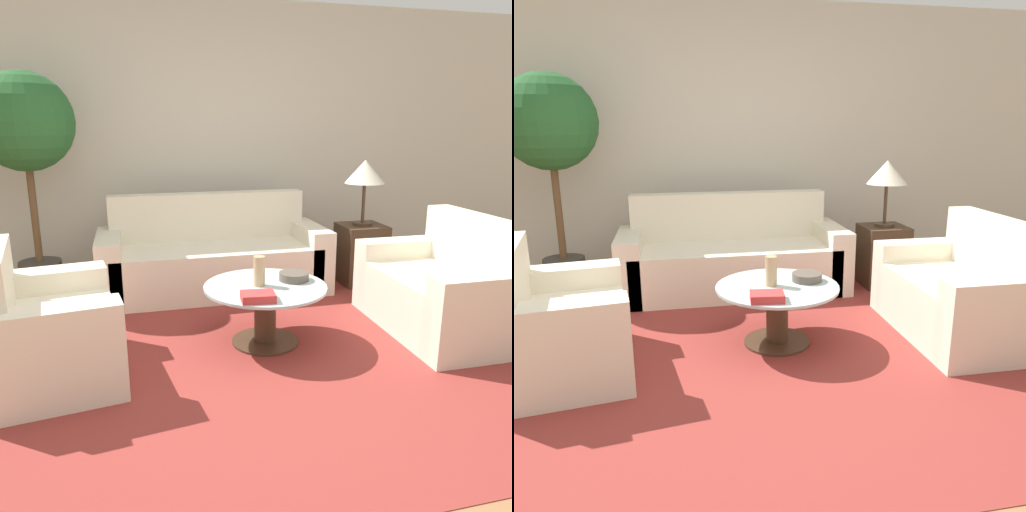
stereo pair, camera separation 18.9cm
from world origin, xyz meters
TOP-DOWN VIEW (x-y plane):
  - ground_plane at (0.00, 0.00)m, footprint 14.00×14.00m
  - wall_back at (0.00, 2.73)m, footprint 10.00×0.06m
  - rug at (0.10, 0.72)m, footprint 3.65×3.33m
  - sofa_main at (-0.05, 1.96)m, footprint 1.97×0.78m
  - armchair at (-1.29, 0.57)m, footprint 0.85×1.03m
  - loveseat at (1.43, 0.65)m, footprint 0.75×1.21m
  - coffee_table at (0.10, 0.72)m, footprint 0.82×0.82m
  - side_table at (1.32, 1.80)m, footprint 0.40×0.40m
  - table_lamp at (1.32, 1.80)m, footprint 0.36×0.36m
  - potted_plant at (-1.52, 2.15)m, footprint 0.79×0.79m
  - vase at (0.06, 0.73)m, footprint 0.08×0.08m
  - bowl at (0.32, 0.78)m, footprint 0.20×0.20m
  - book_stack at (-0.02, 0.45)m, footprint 0.22×0.17m

SIDE VIEW (x-z plane):
  - ground_plane at x=0.00m, z-range 0.00..0.00m
  - rug at x=0.10m, z-range 0.00..0.01m
  - coffee_table at x=0.10m, z-range 0.06..0.47m
  - armchair at x=-1.29m, z-range -0.13..0.68m
  - side_table at x=1.32m, z-range 0.00..0.55m
  - loveseat at x=1.43m, z-range -0.14..0.69m
  - sofa_main at x=-0.05m, z-range -0.14..0.70m
  - book_stack at x=-0.02m, z-range 0.41..0.46m
  - bowl at x=0.32m, z-range 0.41..0.47m
  - vase at x=0.06m, z-range 0.41..0.61m
  - table_lamp at x=1.32m, z-range 0.73..1.32m
  - wall_back at x=0.00m, z-range 0.00..2.60m
  - potted_plant at x=-1.52m, z-range 0.44..2.30m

